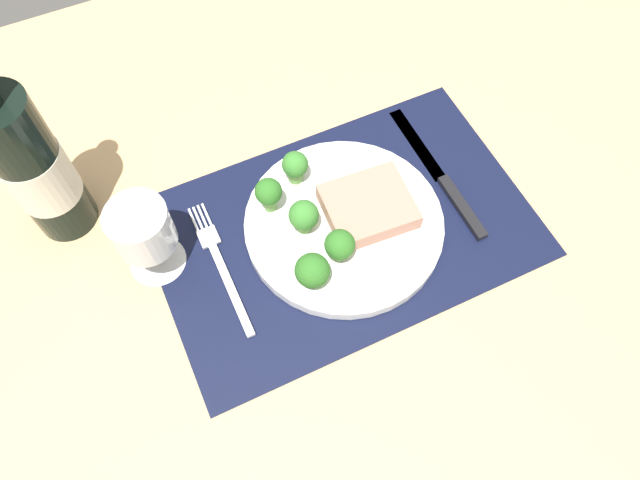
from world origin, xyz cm
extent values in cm
cube|color=tan|center=(0.00, 0.00, -1.50)|extent=(140.00, 110.00, 3.00)
cube|color=black|center=(0.00, 0.00, 0.15)|extent=(46.83, 30.22, 0.30)
cylinder|color=white|center=(0.00, 0.00, 1.10)|extent=(24.85, 24.85, 1.60)
cube|color=tan|center=(3.26, 0.47, 3.13)|extent=(11.08, 9.76, 2.46)
cylinder|color=#6B994C|center=(-2.79, -4.26, 2.78)|extent=(1.21, 1.21, 1.76)
sphere|color=#2D6B23|center=(-2.79, -4.26, 5.20)|extent=(3.63, 3.63, 3.63)
cylinder|color=#5B8942|center=(-4.86, 1.21, 2.68)|extent=(1.82, 1.82, 1.56)
sphere|color=#387A2D|center=(-4.86, 1.21, 5.02)|extent=(3.68, 3.68, 3.68)
cylinder|color=#5B8942|center=(-2.81, 8.36, 2.74)|extent=(1.95, 1.95, 1.69)
sphere|color=#387A2D|center=(-2.81, 8.36, 5.01)|extent=(3.35, 3.35, 3.35)
cylinder|color=#5B8942|center=(-7.47, 5.73, 2.99)|extent=(1.56, 1.56, 2.19)
sphere|color=#2D6B23|center=(-7.47, 5.73, 5.52)|extent=(3.37, 3.37, 3.37)
cylinder|color=#5B8942|center=(-6.99, -5.82, 2.57)|extent=(1.73, 1.73, 1.35)
sphere|color=#2D6B23|center=(-6.99, -5.82, 4.99)|extent=(4.09, 4.09, 4.09)
cube|color=silver|center=(-15.94, -2.00, 0.55)|extent=(1.00, 13.00, 0.50)
cube|color=silver|center=(-15.94, 5.80, 0.55)|extent=(2.40, 2.60, 0.40)
cube|color=silver|center=(-16.84, 8.90, 0.55)|extent=(0.30, 3.60, 0.35)
cube|color=silver|center=(-16.24, 8.90, 0.55)|extent=(0.30, 3.60, 0.35)
cube|color=silver|center=(-15.64, 8.90, 0.55)|extent=(0.30, 3.60, 0.35)
cube|color=silver|center=(-15.04, 8.90, 0.55)|extent=(0.30, 3.60, 0.35)
cube|color=black|center=(14.99, -3.90, 0.70)|extent=(1.40, 10.00, 0.80)
cube|color=silver|center=(14.99, 7.60, 0.45)|extent=(1.80, 13.00, 0.30)
cylinder|color=black|center=(-31.05, 16.47, 10.67)|extent=(7.34, 7.34, 21.34)
cylinder|color=silver|center=(-31.05, 16.47, 9.60)|extent=(7.48, 7.48, 7.47)
cylinder|color=silver|center=(-22.66, 5.49, 0.20)|extent=(6.86, 6.86, 0.40)
cylinder|color=silver|center=(-22.66, 5.49, 2.93)|extent=(0.80, 0.80, 5.06)
cylinder|color=silver|center=(-22.66, 5.49, 8.32)|extent=(7.06, 7.06, 5.72)
cylinder|color=#560C19|center=(-22.66, 5.49, 6.89)|extent=(6.21, 6.21, 2.87)
camera|label=1|loc=(-18.55, -32.55, 65.88)|focal=33.56mm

